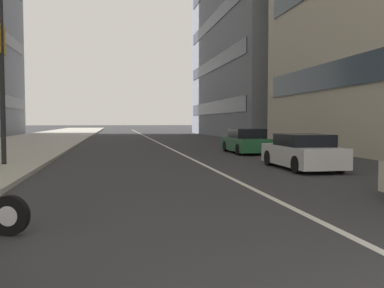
# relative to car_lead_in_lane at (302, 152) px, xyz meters

# --- Properties ---
(sidewalk_right_plaza) EXTENTS (160.00, 9.07, 0.15)m
(sidewalk_right_plaza) POSITION_rel_car_lead_in_lane_xyz_m (17.17, 14.23, -0.55)
(sidewalk_right_plaza) COLOR #B2ADA3
(sidewalk_right_plaza) RESTS_ON ground
(lane_centre_stripe) EXTENTS (110.00, 0.16, 0.01)m
(lane_centre_stripe) POSITION_rel_car_lead_in_lane_xyz_m (22.17, 3.36, -0.62)
(lane_centre_stripe) COLOR silver
(lane_centre_stripe) RESTS_ON ground
(car_lead_in_lane) EXTENTS (4.13, 1.84, 1.32)m
(car_lead_in_lane) POSITION_rel_car_lead_in_lane_xyz_m (0.00, 0.00, 0.00)
(car_lead_in_lane) COLOR silver
(car_lead_in_lane) RESTS_ON ground
(car_approaching_light) EXTENTS (4.33, 1.89, 1.38)m
(car_approaching_light) POSITION_rel_car_lead_in_lane_xyz_m (7.95, -0.33, 0.02)
(car_approaching_light) COLOR #236038
(car_approaching_light) RESTS_ON ground
(street_lamp_with_banners) EXTENTS (1.26, 2.31, 9.38)m
(street_lamp_with_banners) POSITION_rel_car_lead_in_lane_xyz_m (2.35, 10.89, 5.01)
(street_lamp_with_banners) COLOR #232326
(street_lamp_with_banners) RESTS_ON sidewalk_right_plaza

